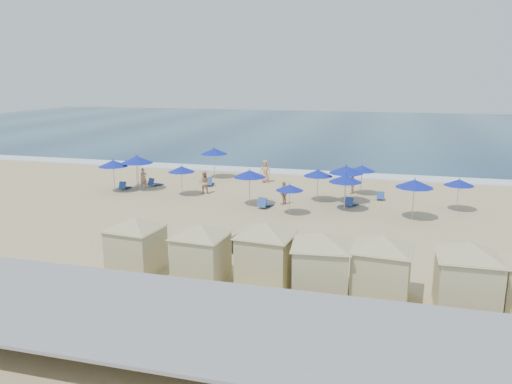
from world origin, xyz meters
TOP-DOWN VIEW (x-y plane):
  - ground at (0.00, 0.00)m, footprint 160.00×160.00m
  - ocean at (0.00, 55.00)m, footprint 160.00×80.00m
  - surf_line at (0.00, 15.50)m, footprint 160.00×2.50m
  - seawall at (0.00, -13.50)m, footprint 160.00×6.10m
  - trash_bin at (0.63, -5.80)m, footprint 0.91×0.91m
  - cabana_0 at (-3.16, -9.40)m, footprint 4.44×4.44m
  - cabana_1 at (-0.00, -9.53)m, footprint 4.41×4.41m
  - cabana_2 at (2.75, -9.01)m, footprint 4.65×4.65m
  - cabana_3 at (5.18, -9.76)m, footprint 4.63×4.63m
  - cabana_4 at (7.51, -9.49)m, footprint 4.64×4.64m
  - cabana_5 at (10.61, -9.67)m, footprint 4.73×4.73m
  - umbrella_0 at (-10.96, 5.42)m, footprint 2.40×2.40m
  - umbrella_1 at (-12.48, 4.44)m, footprint 2.22×2.22m
  - umbrella_2 at (-11.53, 6.19)m, footprint 2.27×2.27m
  - umbrella_3 at (-7.04, 4.68)m, footprint 2.00×2.00m
  - umbrella_4 at (-6.93, 11.37)m, footprint 2.36×2.36m
  - umbrella_5 at (-1.45, 3.17)m, footprint 2.24×2.24m
  - umbrella_6 at (1.60, 1.66)m, footprint 1.79×1.79m
  - umbrella_7 at (2.83, 5.48)m, footprint 2.06×2.06m
  - umbrella_8 at (4.89, 3.50)m, footprint 2.18×2.18m
  - umbrella_9 at (5.66, 8.38)m, footprint 2.00×2.00m
  - umbrella_10 at (4.75, 5.55)m, footprint 2.39×2.39m
  - umbrella_11 at (9.12, 2.55)m, footprint 2.29×2.29m
  - umbrella_12 at (12.00, 5.36)m, footprint 1.93×1.93m
  - beach_chair_0 at (-12.20, 5.39)m, footprint 0.61×1.25m
  - beach_chair_1 at (-10.47, 7.04)m, footprint 1.01×1.39m
  - beach_chair_2 at (-6.31, 8.32)m, footprint 0.87×1.49m
  - beach_chair_3 at (-0.33, 2.87)m, footprint 0.93×1.51m
  - beach_chair_4 at (5.23, 4.74)m, footprint 0.94×1.37m
  - beach_chair_5 at (7.11, 7.20)m, footprint 0.53×1.19m
  - beachgoer_0 at (-10.94, 6.19)m, footprint 0.66×0.68m
  - beachgoer_1 at (-5.70, 5.71)m, footprint 0.93×0.79m
  - beachgoer_2 at (0.74, 4.11)m, footprint 0.68×1.02m
  - beachgoer_3 at (4.95, 8.60)m, footprint 0.95×1.22m
  - beachgoer_4 at (-2.28, 10.79)m, footprint 0.95×0.67m

SIDE VIEW (x-z plane):
  - ground at x=0.00m, z-range 0.00..0.00m
  - ocean at x=0.00m, z-range 0.00..0.06m
  - surf_line at x=0.00m, z-range 0.00..0.08m
  - beach_chair_5 at x=7.11m, z-range -0.10..0.55m
  - beach_chair_0 at x=-12.20m, z-range -0.10..0.57m
  - beach_chair_4 at x=5.23m, z-range -0.11..0.59m
  - beach_chair_1 at x=-10.47m, z-range -0.11..0.59m
  - beach_chair_2 at x=-6.31m, z-range -0.12..0.65m
  - beach_chair_3 at x=-0.33m, z-range -0.12..0.65m
  - trash_bin at x=0.63m, z-range 0.00..0.80m
  - seawall at x=0.00m, z-range 0.04..1.26m
  - beachgoer_0 at x=-10.94m, z-range 0.00..1.56m
  - beachgoer_2 at x=0.74m, z-range 0.00..1.62m
  - beachgoer_3 at x=4.95m, z-range 0.00..1.67m
  - beachgoer_1 at x=-5.70m, z-range 0.00..1.68m
  - beachgoer_4 at x=-2.28m, z-range 0.00..1.84m
  - cabana_1 at x=0.00m, z-range 0.20..2.97m
  - cabana_0 at x=-3.16m, z-range 0.20..3.00m
  - cabana_3 at x=5.18m, z-range 0.21..3.13m
  - cabana_4 at x=7.51m, z-range 0.21..3.13m
  - cabana_2 at x=2.75m, z-range 0.21..3.14m
  - cabana_5 at x=10.61m, z-range 0.22..3.19m
  - umbrella_6 at x=1.60m, z-range 0.75..2.78m
  - umbrella_12 at x=12.00m, z-range 0.81..3.01m
  - umbrella_3 at x=-7.04m, z-range 0.84..3.11m
  - umbrella_9 at x=5.66m, z-range 0.84..3.11m
  - umbrella_7 at x=2.83m, z-range 0.86..3.21m
  - umbrella_8 at x=4.89m, z-range 0.91..3.39m
  - umbrella_1 at x=-12.48m, z-range 0.93..3.45m
  - umbrella_5 at x=-1.45m, z-range 0.94..3.48m
  - umbrella_2 at x=-11.53m, z-range 0.95..3.53m
  - umbrella_11 at x=9.12m, z-range 0.96..3.56m
  - umbrella_4 at x=-6.93m, z-range 0.99..3.67m
  - umbrella_10 at x=4.75m, z-range 1.00..3.72m
  - umbrella_0 at x=-10.96m, z-range 1.00..3.74m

